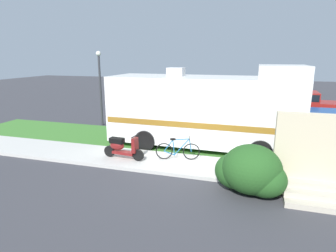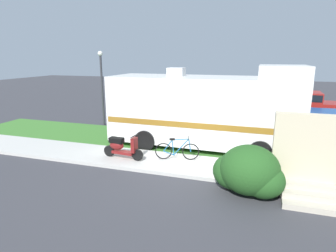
{
  "view_description": "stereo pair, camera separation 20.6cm",
  "coord_description": "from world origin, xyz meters",
  "px_view_note": "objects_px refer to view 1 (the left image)",
  "views": [
    {
      "loc": [
        2.09,
        -10.6,
        3.94
      ],
      "look_at": [
        -1.15,
        0.3,
        1.1
      ],
      "focal_mm": 29.83,
      "sensor_mm": 36.0,
      "label": 1
    },
    {
      "loc": [
        2.28,
        -10.54,
        3.94
      ],
      "look_at": [
        -1.15,
        0.3,
        1.1
      ],
      "focal_mm": 29.83,
      "sensor_mm": 36.0,
      "label": 2
    }
  ],
  "objects_px": {
    "scooter": "(122,147)",
    "motorhome_rv": "(205,109)",
    "bottle_spare": "(274,168)",
    "bottle_green": "(275,168)",
    "street_lamp_post": "(100,81)",
    "bicycle": "(178,150)",
    "pickup_truck_near": "(289,112)",
    "pickup_truck_far": "(313,104)"
  },
  "relations": [
    {
      "from": "bicycle",
      "to": "pickup_truck_far",
      "type": "xyz_separation_m",
      "value": [
        6.45,
        10.21,
        0.44
      ]
    },
    {
      "from": "motorhome_rv",
      "to": "bicycle",
      "type": "xyz_separation_m",
      "value": [
        -0.65,
        -2.11,
        -1.23
      ]
    },
    {
      "from": "scooter",
      "to": "pickup_truck_near",
      "type": "distance_m",
      "value": 9.99
    },
    {
      "from": "pickup_truck_near",
      "to": "pickup_truck_far",
      "type": "bearing_deg",
      "value": 61.81
    },
    {
      "from": "pickup_truck_near",
      "to": "street_lamp_post",
      "type": "distance_m",
      "value": 10.8
    },
    {
      "from": "pickup_truck_near",
      "to": "bottle_spare",
      "type": "height_order",
      "value": "pickup_truck_near"
    },
    {
      "from": "bottle_spare",
      "to": "street_lamp_post",
      "type": "relative_size",
      "value": 0.06
    },
    {
      "from": "bottle_green",
      "to": "bottle_spare",
      "type": "bearing_deg",
      "value": 145.07
    },
    {
      "from": "scooter",
      "to": "street_lamp_post",
      "type": "height_order",
      "value": "street_lamp_post"
    },
    {
      "from": "scooter",
      "to": "pickup_truck_near",
      "type": "xyz_separation_m",
      "value": [
        6.73,
        7.37,
        0.35
      ]
    },
    {
      "from": "scooter",
      "to": "street_lamp_post",
      "type": "bearing_deg",
      "value": 126.35
    },
    {
      "from": "pickup_truck_far",
      "to": "bottle_spare",
      "type": "distance_m",
      "value": 10.83
    },
    {
      "from": "bicycle",
      "to": "scooter",
      "type": "bearing_deg",
      "value": -166.39
    },
    {
      "from": "bottle_green",
      "to": "street_lamp_post",
      "type": "height_order",
      "value": "street_lamp_post"
    },
    {
      "from": "pickup_truck_far",
      "to": "street_lamp_post",
      "type": "distance_m",
      "value": 13.57
    },
    {
      "from": "pickup_truck_near",
      "to": "bicycle",
      "type": "bearing_deg",
      "value": -124.14
    },
    {
      "from": "pickup_truck_far",
      "to": "street_lamp_post",
      "type": "xyz_separation_m",
      "value": [
        -12.19,
        -5.73,
        1.65
      ]
    },
    {
      "from": "scooter",
      "to": "bicycle",
      "type": "distance_m",
      "value": 2.14
    },
    {
      "from": "scooter",
      "to": "bottle_spare",
      "type": "height_order",
      "value": "scooter"
    },
    {
      "from": "scooter",
      "to": "pickup_truck_far",
      "type": "height_order",
      "value": "pickup_truck_far"
    },
    {
      "from": "bicycle",
      "to": "pickup_truck_far",
      "type": "relative_size",
      "value": 0.31
    },
    {
      "from": "pickup_truck_near",
      "to": "pickup_truck_far",
      "type": "height_order",
      "value": "pickup_truck_far"
    },
    {
      "from": "scooter",
      "to": "bottle_spare",
      "type": "distance_m",
      "value": 5.55
    },
    {
      "from": "bicycle",
      "to": "street_lamp_post",
      "type": "height_order",
      "value": "street_lamp_post"
    },
    {
      "from": "scooter",
      "to": "motorhome_rv",
      "type": "bearing_deg",
      "value": 43.73
    },
    {
      "from": "scooter",
      "to": "bicycle",
      "type": "relative_size",
      "value": 1.03
    },
    {
      "from": "scooter",
      "to": "pickup_truck_near",
      "type": "relative_size",
      "value": 0.33
    },
    {
      "from": "pickup_truck_near",
      "to": "bottle_green",
      "type": "distance_m",
      "value": 7.19
    },
    {
      "from": "pickup_truck_far",
      "to": "bottle_spare",
      "type": "relative_size",
      "value": 19.27
    },
    {
      "from": "bicycle",
      "to": "bottle_green",
      "type": "height_order",
      "value": "bicycle"
    },
    {
      "from": "bicycle",
      "to": "pickup_truck_far",
      "type": "height_order",
      "value": "pickup_truck_far"
    },
    {
      "from": "scooter",
      "to": "bottle_green",
      "type": "bearing_deg",
      "value": 3.2
    },
    {
      "from": "pickup_truck_near",
      "to": "street_lamp_post",
      "type": "xyz_separation_m",
      "value": [
        -10.4,
        -2.39,
        1.65
      ]
    },
    {
      "from": "scooter",
      "to": "bottle_spare",
      "type": "xyz_separation_m",
      "value": [
        5.53,
        0.33,
        -0.34
      ]
    },
    {
      "from": "scooter",
      "to": "street_lamp_post",
      "type": "xyz_separation_m",
      "value": [
        -3.67,
        4.98,
        2.0
      ]
    },
    {
      "from": "bicycle",
      "to": "bottle_spare",
      "type": "distance_m",
      "value": 3.46
    },
    {
      "from": "motorhome_rv",
      "to": "bottle_green",
      "type": "height_order",
      "value": "motorhome_rv"
    },
    {
      "from": "street_lamp_post",
      "to": "scooter",
      "type": "bearing_deg",
      "value": -53.65
    },
    {
      "from": "bottle_green",
      "to": "bottle_spare",
      "type": "distance_m",
      "value": 0.03
    },
    {
      "from": "pickup_truck_near",
      "to": "street_lamp_post",
      "type": "height_order",
      "value": "street_lamp_post"
    },
    {
      "from": "bicycle",
      "to": "bottle_spare",
      "type": "xyz_separation_m",
      "value": [
        3.45,
        -0.18,
        -0.25
      ]
    },
    {
      "from": "street_lamp_post",
      "to": "bottle_green",
      "type": "bearing_deg",
      "value": -26.88
    }
  ]
}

